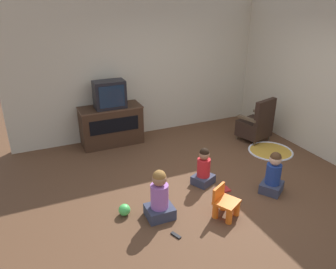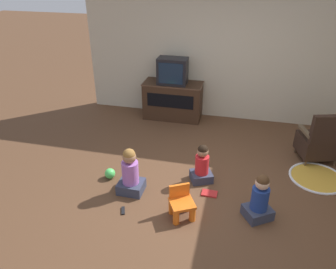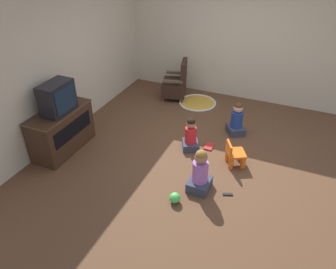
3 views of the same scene
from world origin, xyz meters
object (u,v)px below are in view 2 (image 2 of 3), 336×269
(television, at_px, (173,71))
(toy_ball, at_px, (110,173))
(black_armchair, at_px, (320,142))
(book, at_px, (209,193))
(child_watching_left, at_px, (260,200))
(child_watching_center, at_px, (202,166))
(remote_control, at_px, (123,211))
(yellow_kid_chair, at_px, (182,205))
(tv_cabinet, at_px, (173,100))
(child_watching_right, at_px, (130,174))

(television, distance_m, toy_ball, 2.55)
(black_armchair, relative_size, book, 3.95)
(toy_ball, xyz_separation_m, book, (1.56, -0.04, -0.07))
(child_watching_left, xyz_separation_m, child_watching_center, (-0.84, 0.63, -0.02))
(child_watching_center, distance_m, book, 0.44)
(book, relative_size, remote_control, 1.48)
(child_watching_center, xyz_separation_m, toy_ball, (-1.39, -0.27, -0.19))
(yellow_kid_chair, height_order, child_watching_center, child_watching_center)
(black_armchair, height_order, book, black_armchair)
(tv_cabinet, relative_size, child_watching_left, 1.81)
(toy_ball, bearing_deg, child_watching_center, 11.08)
(child_watching_right, height_order, toy_ball, child_watching_right)
(child_watching_center, height_order, child_watching_right, child_watching_right)
(remote_control, bearing_deg, toy_ball, 13.29)
(remote_control, bearing_deg, book, -80.89)
(child_watching_center, xyz_separation_m, book, (0.17, -0.31, -0.26))
(toy_ball, bearing_deg, tv_cabinet, 78.74)
(toy_ball, height_order, book, toy_ball)
(black_armchair, distance_m, child_watching_center, 2.08)
(remote_control, bearing_deg, child_watching_center, -65.45)
(toy_ball, height_order, remote_control, toy_ball)
(child_watching_left, bearing_deg, black_armchair, 26.32)
(television, relative_size, child_watching_left, 0.88)
(yellow_kid_chair, bearing_deg, child_watching_right, 128.82)
(television, distance_m, child_watching_left, 3.29)
(child_watching_center, height_order, toy_ball, child_watching_center)
(yellow_kid_chair, height_order, book, yellow_kid_chair)
(black_armchair, xyz_separation_m, book, (-1.64, -1.34, -0.34))
(yellow_kid_chair, xyz_separation_m, child_watching_center, (0.14, 0.84, 0.09))
(television, relative_size, yellow_kid_chair, 1.37)
(yellow_kid_chair, relative_size, book, 1.87)
(child_watching_left, xyz_separation_m, child_watching_right, (-1.81, 0.13, 0.02))
(television, height_order, toy_ball, television)
(remote_control, bearing_deg, child_watching_left, -100.89)
(black_armchair, relative_size, yellow_kid_chair, 2.12)
(tv_cabinet, xyz_separation_m, child_watching_right, (-0.04, -2.59, -0.09))
(child_watching_right, distance_m, toy_ball, 0.54)
(yellow_kid_chair, distance_m, remote_control, 0.81)
(yellow_kid_chair, height_order, remote_control, yellow_kid_chair)
(tv_cabinet, bearing_deg, remote_control, -90.17)
(black_armchair, height_order, toy_ball, black_armchair)
(yellow_kid_chair, height_order, child_watching_right, child_watching_right)
(black_armchair, height_order, child_watching_left, black_armchair)
(child_watching_right, bearing_deg, television, 90.00)
(child_watching_right, relative_size, toy_ball, 4.39)
(yellow_kid_chair, bearing_deg, remote_control, 158.95)
(yellow_kid_chair, xyz_separation_m, remote_control, (-0.79, -0.10, -0.17))
(tv_cabinet, bearing_deg, black_armchair, -21.30)
(television, height_order, remote_control, television)
(toy_ball, relative_size, remote_control, 1.05)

